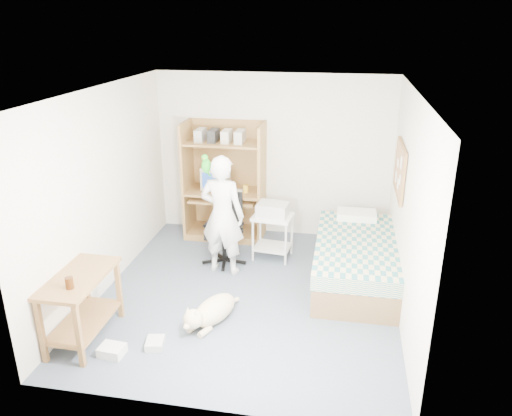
# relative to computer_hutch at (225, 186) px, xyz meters

# --- Properties ---
(floor) EXTENTS (4.00, 4.00, 0.00)m
(floor) POSITION_rel_computer_hutch_xyz_m (0.70, -1.74, -0.82)
(floor) COLOR #4A5665
(floor) RESTS_ON ground
(wall_back) EXTENTS (3.60, 0.02, 2.50)m
(wall_back) POSITION_rel_computer_hutch_xyz_m (0.70, 0.26, 0.43)
(wall_back) COLOR silver
(wall_back) RESTS_ON floor
(wall_right) EXTENTS (0.02, 4.00, 2.50)m
(wall_right) POSITION_rel_computer_hutch_xyz_m (2.50, -1.74, 0.43)
(wall_right) COLOR silver
(wall_right) RESTS_ON floor
(wall_left) EXTENTS (0.02, 4.00, 2.50)m
(wall_left) POSITION_rel_computer_hutch_xyz_m (-1.10, -1.74, 0.43)
(wall_left) COLOR silver
(wall_left) RESTS_ON floor
(ceiling) EXTENTS (3.60, 4.00, 0.02)m
(ceiling) POSITION_rel_computer_hutch_xyz_m (0.70, -1.74, 1.68)
(ceiling) COLOR white
(ceiling) RESTS_ON wall_back
(computer_hutch) EXTENTS (1.20, 0.63, 1.80)m
(computer_hutch) POSITION_rel_computer_hutch_xyz_m (0.00, 0.00, 0.00)
(computer_hutch) COLOR brown
(computer_hutch) RESTS_ON floor
(bed) EXTENTS (1.02, 2.02, 0.66)m
(bed) POSITION_rel_computer_hutch_xyz_m (2.00, -1.12, -0.53)
(bed) COLOR brown
(bed) RESTS_ON floor
(side_desk) EXTENTS (0.50, 1.00, 0.75)m
(side_desk) POSITION_rel_computer_hutch_xyz_m (-0.85, -2.94, -0.33)
(side_desk) COLOR brown
(side_desk) RESTS_ON floor
(corkboard) EXTENTS (0.04, 0.94, 0.66)m
(corkboard) POSITION_rel_computer_hutch_xyz_m (2.47, -0.84, 0.63)
(corkboard) COLOR #9F6D47
(corkboard) RESTS_ON wall_right
(office_chair) EXTENTS (0.55, 0.55, 0.98)m
(office_chair) POSITION_rel_computer_hutch_xyz_m (0.21, -0.89, -0.47)
(office_chair) COLOR black
(office_chair) RESTS_ON floor
(person) EXTENTS (0.64, 0.47, 1.63)m
(person) POSITION_rel_computer_hutch_xyz_m (0.25, -1.19, -0.01)
(person) COLOR white
(person) RESTS_ON floor
(parrot) EXTENTS (0.12, 0.21, 0.33)m
(parrot) POSITION_rel_computer_hutch_xyz_m (0.05, -1.17, 0.67)
(parrot) COLOR #159616
(parrot) RESTS_ON person
(dog) EXTENTS (0.54, 0.89, 0.36)m
(dog) POSITION_rel_computer_hutch_xyz_m (0.41, -2.43, -0.67)
(dog) COLOR beige
(dog) RESTS_ON floor
(printer_cart) EXTENTS (0.59, 0.49, 0.65)m
(printer_cart) POSITION_rel_computer_hutch_xyz_m (0.84, -0.66, -0.39)
(printer_cart) COLOR silver
(printer_cart) RESTS_ON floor
(printer) EXTENTS (0.45, 0.37, 0.18)m
(printer) POSITION_rel_computer_hutch_xyz_m (0.84, -0.66, -0.08)
(printer) COLOR #B2B2AD
(printer) RESTS_ON printer_cart
(crt_monitor) EXTENTS (0.40, 0.42, 0.35)m
(crt_monitor) POSITION_rel_computer_hutch_xyz_m (-0.15, 0.01, 0.12)
(crt_monitor) COLOR beige
(crt_monitor) RESTS_ON computer_hutch
(keyboard) EXTENTS (0.46, 0.18, 0.03)m
(keyboard) POSITION_rel_computer_hutch_xyz_m (0.02, -0.16, -0.15)
(keyboard) COLOR beige
(keyboard) RESTS_ON computer_hutch
(pencil_cup) EXTENTS (0.08, 0.08, 0.12)m
(pencil_cup) POSITION_rel_computer_hutch_xyz_m (0.34, -0.09, -0.00)
(pencil_cup) COLOR gold
(pencil_cup) RESTS_ON computer_hutch
(drink_glass) EXTENTS (0.08, 0.08, 0.12)m
(drink_glass) POSITION_rel_computer_hutch_xyz_m (-0.80, -3.18, -0.01)
(drink_glass) COLOR #3D1E09
(drink_glass) RESTS_ON side_desk
(floor_box_a) EXTENTS (0.27, 0.22, 0.10)m
(floor_box_a) POSITION_rel_computer_hutch_xyz_m (-0.45, -3.17, -0.77)
(floor_box_a) COLOR silver
(floor_box_a) RESTS_ON floor
(floor_box_b) EXTENTS (0.22, 0.25, 0.08)m
(floor_box_b) POSITION_rel_computer_hutch_xyz_m (-0.06, -2.96, -0.78)
(floor_box_b) COLOR beige
(floor_box_b) RESTS_ON floor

